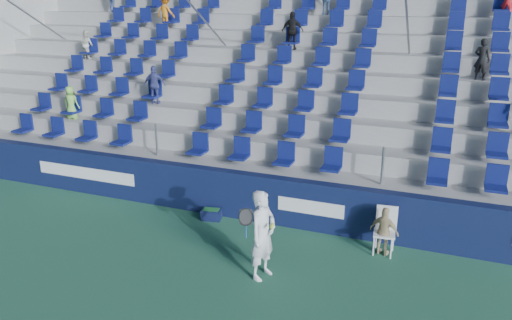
% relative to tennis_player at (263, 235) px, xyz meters
% --- Properties ---
extents(ground, '(70.00, 70.00, 0.00)m').
position_rel_tennis_player_xyz_m(ground, '(-1.15, -0.72, -0.92)').
color(ground, '#2A6245').
rests_on(ground, ground).
extents(sponsor_wall, '(24.00, 0.32, 1.20)m').
position_rel_tennis_player_xyz_m(sponsor_wall, '(-1.15, 2.43, -0.32)').
color(sponsor_wall, '#11193E').
rests_on(sponsor_wall, ground).
extents(grandstand, '(24.00, 8.17, 6.63)m').
position_rel_tennis_player_xyz_m(grandstand, '(-1.15, 7.52, 1.22)').
color(grandstand, '#9A9A95').
rests_on(grandstand, ground).
extents(tennis_player, '(0.70, 0.76, 1.83)m').
position_rel_tennis_player_xyz_m(tennis_player, '(0.00, 0.00, 0.00)').
color(tennis_player, silver).
rests_on(tennis_player, ground).
extents(line_judge_chair, '(0.50, 0.51, 1.04)m').
position_rel_tennis_player_xyz_m(line_judge_chair, '(2.13, 1.94, -0.33)').
color(line_judge_chair, white).
rests_on(line_judge_chair, ground).
extents(line_judge, '(0.69, 0.43, 1.09)m').
position_rel_tennis_player_xyz_m(line_judge, '(2.13, 1.78, -0.37)').
color(line_judge, tan).
rests_on(line_judge, ground).
extents(ball_bin, '(0.54, 0.40, 0.27)m').
position_rel_tennis_player_xyz_m(ball_bin, '(-2.13, 2.03, -0.77)').
color(ball_bin, '#0E1435').
rests_on(ball_bin, ground).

